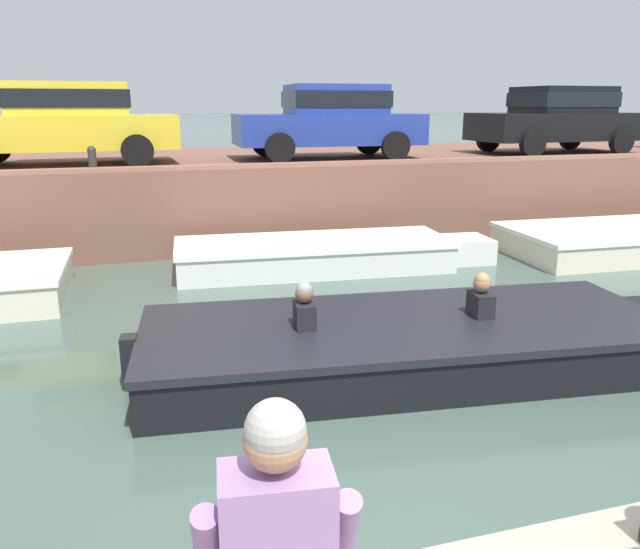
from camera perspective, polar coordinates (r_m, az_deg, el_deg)
ground_plane at (r=7.38m, az=-4.53°, el=-6.65°), size 400.00×400.00×0.00m
far_quay_wall at (r=14.58m, az=-11.01°, el=7.37°), size 60.00×6.00×1.61m
far_wall_coping at (r=11.64m, az=-9.75°, el=9.67°), size 60.00×0.24×0.08m
boat_moored_central_white at (r=10.75m, az=0.60°, el=1.88°), size 5.62×2.01×0.52m
motorboat_passing at (r=6.89m, az=9.99°, el=-6.06°), size 6.84×2.66×1.01m
car_left_inner_yellow at (r=13.20m, az=-22.34°, el=12.93°), size 4.34×2.02×1.54m
car_centre_blue at (r=13.77m, az=0.99°, el=14.08°), size 4.01×1.99×1.54m
car_right_inner_black at (r=16.41m, az=20.89°, el=13.32°), size 4.03×2.04×1.54m
mooring_bollard_mid at (r=11.69m, az=-20.11°, el=9.98°), size 0.15×0.15×0.45m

